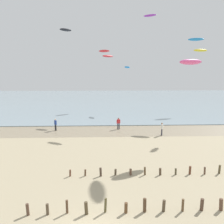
% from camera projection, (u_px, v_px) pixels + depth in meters
% --- Properties ---
extents(wet_sand_strip, '(120.00, 6.66, 0.01)m').
position_uv_depth(wet_sand_strip, '(97.00, 131.00, 35.71)').
color(wet_sand_strip, gray).
rests_on(wet_sand_strip, ground).
extents(sea, '(160.00, 70.00, 0.10)m').
position_uv_depth(sea, '(100.00, 100.00, 73.50)').
color(sea, '#7F939E').
rests_on(sea, ground).
extents(groyne_near, '(11.88, 0.37, 0.91)m').
position_uv_depth(groyne_near, '(133.00, 206.00, 15.14)').
color(groyne_near, brown).
rests_on(groyne_near, ground).
extents(groyne_mid, '(14.97, 0.35, 0.74)m').
position_uv_depth(groyne_mid, '(170.00, 171.00, 20.67)').
color(groyne_mid, brown).
rests_on(groyne_mid, ground).
extents(person_mid_beach, '(0.39, 0.48, 1.71)m').
position_uv_depth(person_mid_beach, '(55.00, 124.00, 35.91)').
color(person_mid_beach, '#232328').
rests_on(person_mid_beach, ground).
extents(person_by_waterline, '(0.33, 0.54, 1.71)m').
position_uv_depth(person_by_waterline, '(162.00, 129.00, 33.19)').
color(person_by_waterline, '#383842').
rests_on(person_by_waterline, ground).
extents(person_right_flank, '(0.55, 0.31, 1.71)m').
position_uv_depth(person_right_flank, '(118.00, 123.00, 36.73)').
color(person_right_flank, '#383842').
rests_on(person_right_flank, ground).
extents(kite_aloft_0, '(3.02, 3.01, 0.76)m').
position_uv_depth(kite_aloft_0, '(66.00, 30.00, 56.01)').
color(kite_aloft_0, black).
extents(kite_aloft_1, '(3.42, 2.69, 0.78)m').
position_uv_depth(kite_aloft_1, '(191.00, 62.00, 26.56)').
color(kite_aloft_1, '#E54C99').
extents(kite_aloft_2, '(2.25, 1.81, 0.38)m').
position_uv_depth(kite_aloft_2, '(150.00, 15.00, 40.51)').
color(kite_aloft_2, purple).
extents(kite_aloft_3, '(3.53, 2.12, 0.65)m').
position_uv_depth(kite_aloft_3, '(200.00, 50.00, 51.77)').
color(kite_aloft_3, yellow).
extents(kite_aloft_6, '(2.16, 1.56, 0.59)m').
position_uv_depth(kite_aloft_6, '(104.00, 51.00, 43.97)').
color(kite_aloft_6, red).
extents(kite_aloft_8, '(2.99, 2.81, 0.54)m').
position_uv_depth(kite_aloft_8, '(108.00, 56.00, 55.44)').
color(kite_aloft_8, red).
extents(kite_aloft_9, '(2.68, 1.71, 0.60)m').
position_uv_depth(kite_aloft_9, '(196.00, 39.00, 41.09)').
color(kite_aloft_9, '#2384D1').
extents(kite_aloft_11, '(1.44, 2.27, 0.56)m').
position_uv_depth(kite_aloft_11, '(127.00, 67.00, 51.03)').
color(kite_aloft_11, '#2384D1').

